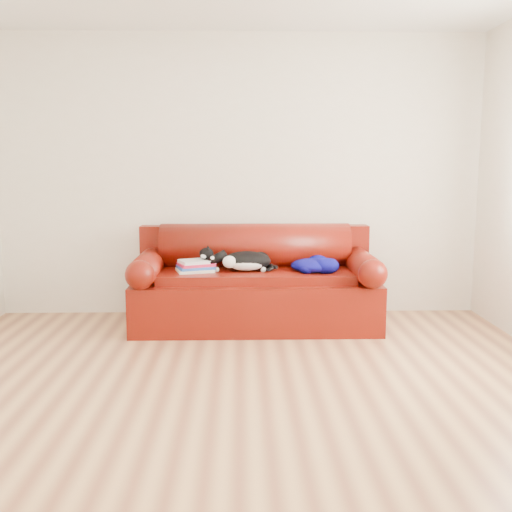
{
  "coord_description": "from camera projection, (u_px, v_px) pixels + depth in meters",
  "views": [
    {
      "loc": [
        0.02,
        -3.64,
        1.41
      ],
      "look_at": [
        0.14,
        1.35,
        0.64
      ],
      "focal_mm": 42.0,
      "sensor_mm": 36.0,
      "label": 1
    }
  ],
  "objects": [
    {
      "name": "sofa_back",
      "position": [
        255.0,
        261.0,
        5.44
      ],
      "size": [
        2.1,
        1.01,
        0.88
      ],
      "color": "#421202",
      "rests_on": "ground"
    },
    {
      "name": "blanket",
      "position": [
        314.0,
        265.0,
        5.12
      ],
      "size": [
        0.45,
        0.42,
        0.13
      ],
      "rotation": [
        0.0,
        0.0,
        -0.24
      ],
      "color": "#020440",
      "rests_on": "sofa_base"
    },
    {
      "name": "room_shell",
      "position": [
        259.0,
        121.0,
        3.57
      ],
      "size": [
        4.52,
        4.02,
        2.61
      ],
      "color": "beige",
      "rests_on": "ground"
    },
    {
      "name": "sofa_base",
      "position": [
        256.0,
        299.0,
        5.25
      ],
      "size": [
        2.1,
        0.9,
        0.5
      ],
      "color": "#421202",
      "rests_on": "ground"
    },
    {
      "name": "ground",
      "position": [
        240.0,
        388.0,
        3.81
      ],
      "size": [
        4.5,
        4.5,
        0.0
      ],
      "primitive_type": "plane",
      "color": "brown",
      "rests_on": "ground"
    },
    {
      "name": "book_stack",
      "position": [
        196.0,
        266.0,
        5.12
      ],
      "size": [
        0.35,
        0.31,
        0.1
      ],
      "rotation": [
        0.0,
        0.0,
        0.34
      ],
      "color": "beige",
      "rests_on": "sofa_base"
    },
    {
      "name": "cat",
      "position": [
        246.0,
        262.0,
        5.14
      ],
      "size": [
        0.61,
        0.34,
        0.21
      ],
      "rotation": [
        0.0,
        0.0,
        0.31
      ],
      "color": "black",
      "rests_on": "sofa_base"
    }
  ]
}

